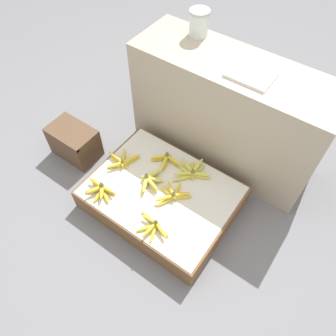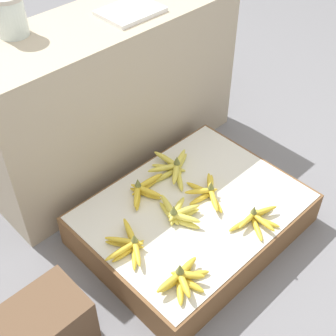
# 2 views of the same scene
# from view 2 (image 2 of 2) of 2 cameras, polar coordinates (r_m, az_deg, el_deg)

# --- Properties ---
(ground_plane) EXTENTS (10.00, 10.00, 0.00)m
(ground_plane) POSITION_cam_2_polar(r_m,az_deg,el_deg) (2.19, 2.96, -7.66)
(ground_plane) COLOR slate
(display_platform) EXTENTS (0.94, 0.72, 0.17)m
(display_platform) POSITION_cam_2_polar(r_m,az_deg,el_deg) (2.12, 3.04, -6.20)
(display_platform) COLOR brown
(display_platform) RESTS_ON ground_plane
(back_vendor_table) EXTENTS (1.33, 0.44, 0.79)m
(back_vendor_table) POSITION_cam_2_polar(r_m,az_deg,el_deg) (2.33, -7.08, 8.84)
(back_vendor_table) COLOR tan
(back_vendor_table) RESTS_ON ground_plane
(wooden_crate) EXTENTS (0.35, 0.23, 0.25)m
(wooden_crate) POSITION_cam_2_polar(r_m,az_deg,el_deg) (1.82, -15.30, -18.81)
(wooden_crate) COLOR brown
(wooden_crate) RESTS_ON ground_plane
(banana_bunch_front_left) EXTENTS (0.22, 0.14, 0.10)m
(banana_bunch_front_left) POSITION_cam_2_polar(r_m,az_deg,el_deg) (1.79, 1.83, -13.30)
(banana_bunch_front_left) COLOR gold
(banana_bunch_front_left) RESTS_ON display_platform
(banana_bunch_front_midright) EXTENTS (0.24, 0.15, 0.08)m
(banana_bunch_front_midright) POSITION_cam_2_polar(r_m,az_deg,el_deg) (2.01, 10.73, -6.16)
(banana_bunch_front_midright) COLOR gold
(banana_bunch_front_midright) RESTS_ON display_platform
(banana_bunch_middle_left) EXTENTS (0.20, 0.24, 0.08)m
(banana_bunch_middle_left) POSITION_cam_2_polar(r_m,az_deg,el_deg) (1.90, -4.76, -9.27)
(banana_bunch_middle_left) COLOR gold
(banana_bunch_middle_left) RESTS_ON display_platform
(banana_bunch_middle_midleft) EXTENTS (0.16, 0.24, 0.09)m
(banana_bunch_middle_midleft) POSITION_cam_2_polar(r_m,az_deg,el_deg) (1.99, 1.21, -5.52)
(banana_bunch_middle_midleft) COLOR #DBCC4C
(banana_bunch_middle_midleft) RESTS_ON display_platform
(banana_bunch_middle_midright) EXTENTS (0.22, 0.24, 0.09)m
(banana_bunch_middle_midright) POSITION_cam_2_polar(r_m,az_deg,el_deg) (2.09, 4.87, -2.95)
(banana_bunch_middle_midright) COLOR gold
(banana_bunch_middle_midright) RESTS_ON display_platform
(banana_bunch_back_midleft) EXTENTS (0.24, 0.16, 0.09)m
(banana_bunch_back_midleft) POSITION_cam_2_polar(r_m,az_deg,el_deg) (2.09, -3.04, -2.71)
(banana_bunch_back_midleft) COLOR gold
(banana_bunch_back_midleft) RESTS_ON display_platform
(banana_bunch_back_midright) EXTENTS (0.26, 0.27, 0.09)m
(banana_bunch_back_midright) POSITION_cam_2_polar(r_m,az_deg,el_deg) (2.19, 0.59, 0.09)
(banana_bunch_back_midright) COLOR #DBCC4C
(banana_bunch_back_midright) RESTS_ON display_platform
(glass_jar) EXTENTS (0.13, 0.13, 0.16)m
(glass_jar) POSITION_cam_2_polar(r_m,az_deg,el_deg) (2.03, -18.70, 17.23)
(glass_jar) COLOR silver
(glass_jar) RESTS_ON back_vendor_table
(foam_tray_white) EXTENTS (0.26, 0.20, 0.02)m
(foam_tray_white) POSITION_cam_2_polar(r_m,az_deg,el_deg) (2.15, -4.59, 18.53)
(foam_tray_white) COLOR white
(foam_tray_white) RESTS_ON back_vendor_table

